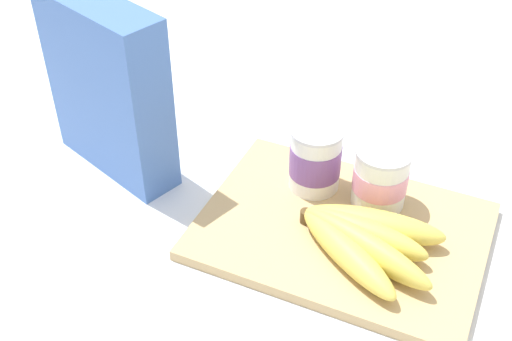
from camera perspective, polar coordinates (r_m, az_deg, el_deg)
The scene contains 6 objects.
ground_plane at distance 0.83m, azimuth 7.40°, elevation -5.59°, with size 2.40×2.40×0.00m, color white.
cutting_board at distance 0.83m, azimuth 7.44°, elevation -5.23°, with size 0.35×0.25×0.01m, color tan.
cereal_box at distance 0.89m, azimuth -12.73°, elevation 6.92°, with size 0.20×0.06×0.24m, color #4770B7.
yogurt_cup_front at distance 0.85m, azimuth 5.18°, elevation 1.07°, with size 0.07×0.07×0.09m.
yogurt_cup_back at distance 0.84m, azimuth 10.78°, elevation -0.57°, with size 0.07×0.07×0.08m.
banana_bunch at distance 0.78m, azimuth 9.34°, elevation -5.84°, with size 0.19×0.15×0.04m.
Camera 1 is at (0.15, -0.58, 0.58)m, focal length 46.01 mm.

